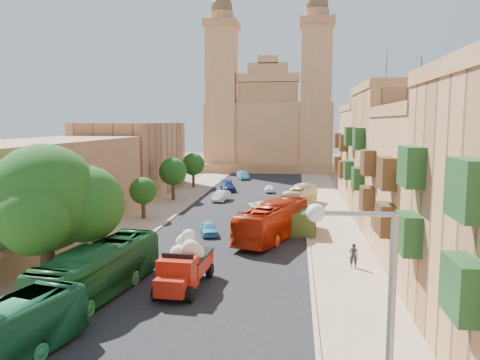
% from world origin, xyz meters
% --- Properties ---
extents(ground, '(260.00, 260.00, 0.00)m').
position_xyz_m(ground, '(0.00, 0.00, 0.00)').
color(ground, brown).
extents(road_surface, '(14.00, 140.00, 0.01)m').
position_xyz_m(road_surface, '(0.00, 30.00, 0.01)').
color(road_surface, black).
rests_on(road_surface, ground).
extents(sidewalk_east, '(5.00, 140.00, 0.01)m').
position_xyz_m(sidewalk_east, '(9.50, 30.00, 0.01)').
color(sidewalk_east, tan).
rests_on(sidewalk_east, ground).
extents(sidewalk_west, '(5.00, 140.00, 0.01)m').
position_xyz_m(sidewalk_west, '(-9.50, 30.00, 0.01)').
color(sidewalk_west, tan).
rests_on(sidewalk_west, ground).
extents(kerb_east, '(0.25, 140.00, 0.12)m').
position_xyz_m(kerb_east, '(7.00, 30.00, 0.06)').
color(kerb_east, tan).
rests_on(kerb_east, ground).
extents(kerb_west, '(0.25, 140.00, 0.12)m').
position_xyz_m(kerb_west, '(-7.00, 30.00, 0.06)').
color(kerb_west, tan).
rests_on(kerb_west, ground).
extents(townhouse_b, '(9.00, 14.00, 14.90)m').
position_xyz_m(townhouse_b, '(15.95, 11.00, 5.66)').
color(townhouse_b, '#B27C50').
rests_on(townhouse_b, ground).
extents(townhouse_c, '(9.00, 14.00, 17.40)m').
position_xyz_m(townhouse_c, '(15.95, 25.00, 6.91)').
color(townhouse_c, tan).
rests_on(townhouse_c, ground).
extents(townhouse_d, '(9.00, 14.00, 15.90)m').
position_xyz_m(townhouse_d, '(15.95, 39.00, 6.16)').
color(townhouse_d, '#B27C50').
rests_on(townhouse_d, ground).
extents(west_wall, '(1.00, 40.00, 1.80)m').
position_xyz_m(west_wall, '(-12.50, 20.00, 0.90)').
color(west_wall, '#B27C50').
rests_on(west_wall, ground).
extents(west_building_low, '(10.00, 28.00, 8.40)m').
position_xyz_m(west_building_low, '(-18.00, 18.00, 4.20)').
color(west_building_low, '#9E6B45').
rests_on(west_building_low, ground).
extents(west_building_mid, '(10.00, 22.00, 10.00)m').
position_xyz_m(west_building_mid, '(-18.00, 44.00, 5.00)').
color(west_building_mid, tan).
rests_on(west_building_mid, ground).
extents(church, '(28.00, 22.50, 36.30)m').
position_xyz_m(church, '(-0.00, 78.61, 9.52)').
color(church, '#B27C50').
rests_on(church, ground).
extents(ficus_tree, '(8.82, 8.11, 8.82)m').
position_xyz_m(ficus_tree, '(-9.42, 4.01, 5.21)').
color(ficus_tree, '#3A2A1D').
rests_on(ficus_tree, ground).
extents(street_tree_a, '(3.18, 3.18, 4.88)m').
position_xyz_m(street_tree_a, '(-10.00, 12.00, 3.27)').
color(street_tree_a, '#3A2A1D').
rests_on(street_tree_a, ground).
extents(street_tree_b, '(2.86, 2.86, 4.39)m').
position_xyz_m(street_tree_b, '(-10.00, 24.00, 2.93)').
color(street_tree_b, '#3A2A1D').
rests_on(street_tree_b, ground).
extents(street_tree_c, '(3.61, 3.61, 5.54)m').
position_xyz_m(street_tree_c, '(-10.00, 36.00, 3.72)').
color(street_tree_c, '#3A2A1D').
rests_on(street_tree_c, ground).
extents(street_tree_d, '(3.49, 3.49, 5.37)m').
position_xyz_m(street_tree_d, '(-10.00, 48.00, 3.60)').
color(street_tree_d, '#3A2A1D').
rests_on(street_tree_d, ground).
extents(streetlamp, '(2.11, 0.44, 8.22)m').
position_xyz_m(streetlamp, '(7.72, -12.00, 5.20)').
color(streetlamp, gray).
rests_on(streetlamp, ground).
extents(red_truck, '(2.72, 6.08, 3.47)m').
position_xyz_m(red_truck, '(-0.76, 4.19, 1.52)').
color(red_truck, '#A81C0C').
rests_on(red_truck, ground).
extents(olive_pickup, '(2.46, 5.24, 2.15)m').
position_xyz_m(olive_pickup, '(6.50, 20.00, 1.05)').
color(olive_pickup, '#39491B').
rests_on(olive_pickup, ground).
extents(bus_green_north, '(4.12, 11.14, 3.03)m').
position_xyz_m(bus_green_north, '(-5.41, 2.32, 1.52)').
color(bus_green_north, '#1C632D').
rests_on(bus_green_north, ground).
extents(bus_red_east, '(6.21, 11.60, 3.16)m').
position_xyz_m(bus_red_east, '(4.00, 16.92, 1.58)').
color(bus_red_east, '#AB2109').
rests_on(bus_red_east, ground).
extents(bus_cream_east, '(4.33, 9.22, 2.50)m').
position_xyz_m(bus_cream_east, '(6.50, 33.33, 1.25)').
color(bus_cream_east, beige).
rests_on(bus_cream_east, ground).
extents(car_blue_a, '(2.34, 3.80, 1.21)m').
position_xyz_m(car_blue_a, '(-1.82, 17.71, 0.60)').
color(car_blue_a, '#44A0D1').
rests_on(car_blue_a, ground).
extents(car_white_a, '(2.07, 4.21, 1.33)m').
position_xyz_m(car_white_a, '(-3.65, 35.86, 0.66)').
color(car_white_a, silver).
rests_on(car_white_a, ground).
extents(car_cream, '(3.68, 5.07, 1.28)m').
position_xyz_m(car_cream, '(1.96, 28.99, 0.64)').
color(car_cream, '#FFFCBC').
rests_on(car_cream, ground).
extents(car_dkblue, '(3.11, 5.24, 1.42)m').
position_xyz_m(car_dkblue, '(-4.07, 44.66, 0.71)').
color(car_dkblue, navy).
rests_on(car_dkblue, ground).
extents(car_white_b, '(1.73, 3.38, 1.10)m').
position_xyz_m(car_white_b, '(2.05, 44.15, 0.55)').
color(car_white_b, white).
rests_on(car_white_b, ground).
extents(car_blue_b, '(2.77, 4.58, 1.42)m').
position_xyz_m(car_blue_b, '(-3.51, 59.15, 0.71)').
color(car_blue_b, '#4098C2').
rests_on(car_blue_b, ground).
extents(pedestrian_a, '(0.69, 0.52, 1.73)m').
position_xyz_m(pedestrian_a, '(9.98, 9.57, 0.86)').
color(pedestrian_a, '#242228').
rests_on(pedestrian_a, ground).
extents(pedestrian_c, '(0.84, 1.15, 1.81)m').
position_xyz_m(pedestrian_c, '(7.50, 17.87, 0.91)').
color(pedestrian_c, '#2C2C34').
rests_on(pedestrian_c, ground).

